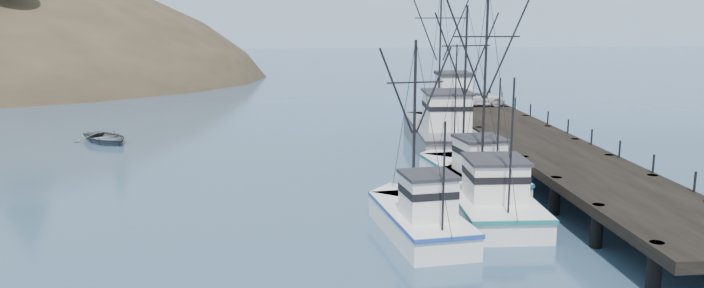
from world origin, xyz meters
name	(u,v)px	position (x,y,z in m)	size (l,w,h in m)	color
ground	(346,263)	(0.00, 0.00, 0.00)	(400.00, 400.00, 0.00)	#2F4C6A
pier	(537,144)	(14.00, 16.00, 1.69)	(6.00, 44.00, 2.00)	black
distant_ridge	(334,44)	(10.00, 170.00, 0.00)	(360.00, 40.00, 26.00)	#9EB2C6
distant_ridge_far	(166,42)	(-40.00, 185.00, 0.00)	(180.00, 25.00, 18.00)	silver
moored_sailboats	(5,93)	(-36.70, 58.08, 0.33)	(17.08, 14.30, 6.35)	white
trawler_near	(486,197)	(7.91, 6.72, 0.82)	(4.30, 12.06, 12.12)	white
trawler_mid	(418,217)	(3.72, 3.51, 0.82)	(4.17, 9.38, 9.51)	white
trawler_far	(469,173)	(8.35, 11.99, 0.82)	(4.80, 10.85, 11.09)	white
work_vessel	(441,131)	(9.19, 23.62, 1.23)	(5.15, 15.23, 12.78)	slate
pier_shed	(453,87)	(12.50, 34.00, 3.42)	(3.00, 3.20, 2.80)	silver
pickup_truck	(477,97)	(14.15, 31.87, 2.71)	(2.37, 5.14, 1.43)	silver
motorboat	(106,142)	(-17.08, 27.74, 0.00)	(3.75, 5.25, 1.09)	#4F5358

